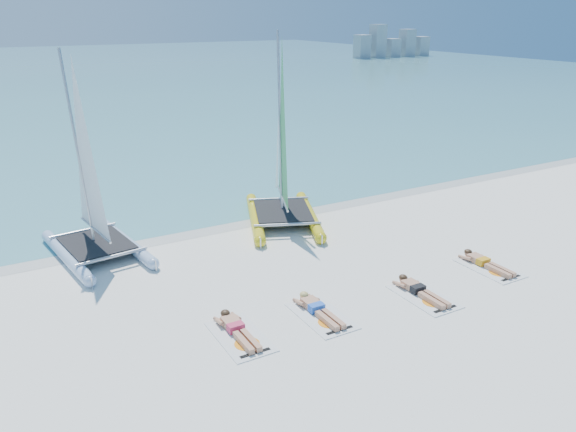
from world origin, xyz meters
name	(u,v)px	position (x,y,z in m)	size (l,w,h in m)	color
ground	(298,293)	(0.00, 0.00, 0.00)	(140.00, 140.00, 0.00)	white
sea	(27,73)	(0.00, 63.00, 0.01)	(140.00, 115.00, 0.01)	#70B2BA
wet_sand_strip	(215,226)	(0.00, 5.50, 0.00)	(140.00, 1.40, 0.01)	beige
distant_skyline	(391,44)	(53.71, 62.00, 1.94)	(14.00, 2.00, 5.00)	#99A0A8
catamaran_blue	(90,196)	(-3.97, 5.13, 1.81)	(2.68, 4.69, 6.07)	#A2BED5
catamaran_yellow	(281,161)	(2.37, 5.19, 2.04)	(3.89, 5.24, 6.47)	yellow
towel_a	(240,337)	(-2.18, -1.18, 0.01)	(1.00, 1.85, 0.02)	silver
sunbather_a	(236,328)	(-2.18, -0.99, 0.12)	(0.37, 1.73, 0.26)	tan
towel_b	(322,316)	(-0.11, -1.31, 0.01)	(1.00, 1.85, 0.02)	silver
sunbather_b	(317,308)	(-0.11, -1.12, 0.12)	(0.37, 1.73, 0.26)	tan
towel_c	(424,297)	(2.67, -1.78, 0.01)	(1.00, 1.85, 0.02)	silver
sunbather_c	(419,290)	(2.67, -1.59, 0.12)	(0.37, 1.73, 0.26)	tan
towel_d	(489,268)	(5.44, -1.41, 0.01)	(1.00, 1.85, 0.02)	silver
sunbather_d	(484,262)	(5.44, -1.22, 0.12)	(0.37, 1.73, 0.26)	tan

